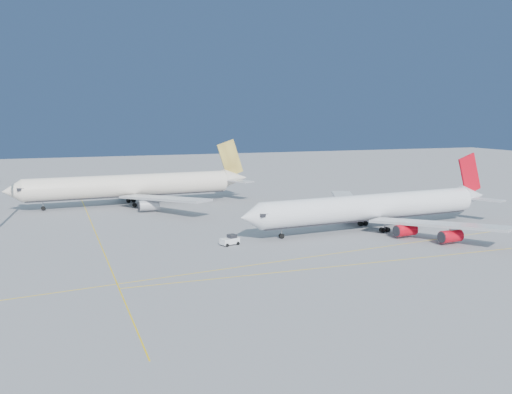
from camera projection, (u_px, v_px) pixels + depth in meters
name	position (u px, v px, depth m)	size (l,w,h in m)	color
ground	(324.00, 246.00, 108.90)	(500.00, 500.00, 0.00)	slate
taxiway_lines	(240.00, 245.00, 109.78)	(118.86, 140.00, 0.02)	gold
airliner_virgin	(376.00, 207.00, 124.49)	(64.48, 57.68, 15.90)	white
airliner_etihad	(135.00, 186.00, 157.39)	(67.55, 62.30, 17.63)	beige
pushback_tug	(230.00, 240.00, 109.53)	(4.00, 3.10, 2.03)	white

